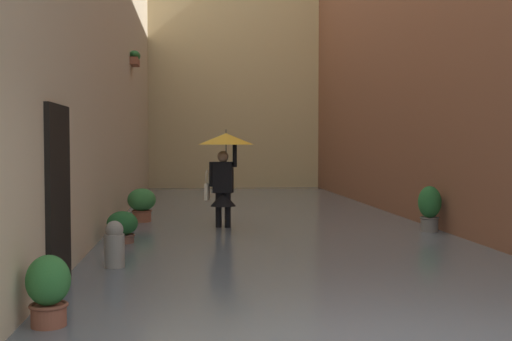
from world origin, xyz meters
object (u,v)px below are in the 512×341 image
(potted_plant_far_right, at_px, (142,205))
(person_wading, at_px, (225,160))
(potted_plant_mid_right, at_px, (122,228))
(potted_plant_near_left, at_px, (430,209))
(mooring_bollard, at_px, (114,249))
(potted_plant_near_right, at_px, (48,293))

(potted_plant_far_right, bearing_deg, person_wading, 147.06)
(potted_plant_far_right, bearing_deg, potted_plant_mid_right, 88.03)
(potted_plant_near_left, bearing_deg, mooring_bollard, 27.80)
(potted_plant_near_right, distance_m, mooring_bollard, 2.68)
(potted_plant_mid_right, bearing_deg, potted_plant_far_right, -91.97)
(potted_plant_mid_right, xyz_separation_m, potted_plant_far_right, (-0.10, -2.81, 0.12))
(potted_plant_far_right, bearing_deg, mooring_bollard, 90.28)
(potted_plant_far_right, relative_size, potted_plant_near_right, 1.07)
(potted_plant_mid_right, bearing_deg, person_wading, -135.85)
(potted_plant_near_left, height_order, mooring_bollard, potted_plant_near_left)
(mooring_bollard, bearing_deg, potted_plant_near_left, -152.20)
(potted_plant_near_left, distance_m, potted_plant_near_right, 7.90)
(person_wading, bearing_deg, potted_plant_near_right, 73.49)
(person_wading, relative_size, potted_plant_mid_right, 3.14)
(potted_plant_near_left, height_order, potted_plant_near_right, potted_plant_near_left)
(person_wading, height_order, potted_plant_mid_right, person_wading)
(potted_plant_mid_right, height_order, potted_plant_near_right, potted_plant_near_right)
(potted_plant_far_right, xyz_separation_m, mooring_bollard, (-0.02, 4.88, -0.11))
(potted_plant_near_right, bearing_deg, potted_plant_near_left, -135.78)
(potted_plant_near_right, relative_size, mooring_bollard, 1.03)
(person_wading, distance_m, potted_plant_far_right, 2.22)
(person_wading, distance_m, potted_plant_near_left, 3.97)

